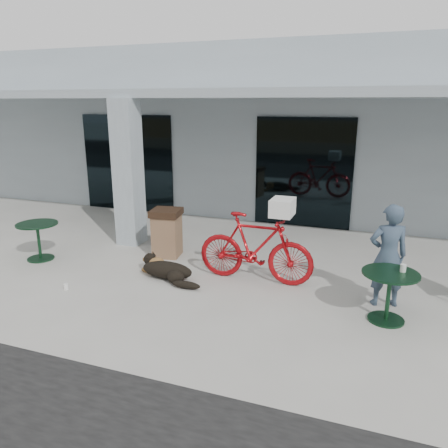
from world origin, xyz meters
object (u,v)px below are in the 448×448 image
at_px(bicycle, 255,248).
at_px(trash_receptacle, 167,233).
at_px(cafe_table_far, 388,297).
at_px(person, 388,256).
at_px(cafe_table_near, 39,241).
at_px(dog, 167,269).

xyz_separation_m(bicycle, trash_receptacle, (-2.05, 0.65, -0.13)).
height_order(bicycle, trash_receptacle, bicycle).
distance_m(cafe_table_far, person, 0.69).
relative_size(cafe_table_near, trash_receptacle, 0.82).
xyz_separation_m(cafe_table_far, person, (-0.05, 0.54, 0.43)).
bearing_deg(bicycle, cafe_table_far, -108.77).
distance_m(dog, person, 3.69).
distance_m(cafe_table_far, trash_receptacle, 4.46).
xyz_separation_m(bicycle, cafe_table_near, (-4.34, -0.42, -0.24)).
relative_size(person, trash_receptacle, 1.65).
xyz_separation_m(cafe_table_far, trash_receptacle, (-4.23, 1.40, 0.12)).
height_order(cafe_table_near, person, person).
xyz_separation_m(bicycle, cafe_table_far, (2.19, -0.75, -0.24)).
relative_size(dog, cafe_table_near, 1.39).
bearing_deg(person, trash_receptacle, -29.72).
bearing_deg(person, dog, -14.33).
relative_size(bicycle, cafe_table_far, 2.58).
distance_m(cafe_table_near, trash_receptacle, 2.54).
height_order(bicycle, cafe_table_far, bicycle).
bearing_deg(trash_receptacle, dog, -63.07).
bearing_deg(cafe_table_near, cafe_table_far, -2.91).
height_order(cafe_table_near, trash_receptacle, trash_receptacle).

